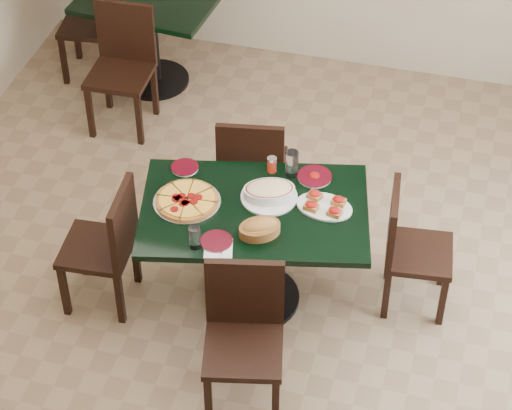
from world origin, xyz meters
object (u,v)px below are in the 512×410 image
(chair_right, at_px, (407,244))
(bread_basket, at_px, (260,228))
(chair_near, at_px, (244,329))
(back_chair_near, at_px, (123,60))
(lasagna_casserole, at_px, (269,192))
(back_table, at_px, (150,24))
(back_chair_left, at_px, (99,18))
(main_table, at_px, (254,232))
(pepperoni_pizza, at_px, (187,200))
(bruschetta_platter, at_px, (324,205))
(chair_far, at_px, (252,166))
(chair_left, at_px, (109,242))

(chair_right, xyz_separation_m, bread_basket, (-0.78, -0.43, 0.33))
(chair_near, xyz_separation_m, back_chair_near, (-1.52, 2.22, 0.02))
(lasagna_casserole, bearing_deg, back_table, 106.65)
(chair_right, relative_size, back_chair_left, 0.92)
(main_table, relative_size, back_table, 1.35)
(main_table, xyz_separation_m, back_table, (-1.37, 2.05, -0.04))
(pepperoni_pizza, bearing_deg, back_table, 115.08)
(main_table, bearing_deg, bruschetta_platter, 3.17)
(chair_right, height_order, lasagna_casserole, lasagna_casserole)
(chair_right, xyz_separation_m, back_chair_near, (-2.26, 1.31, 0.06))
(back_table, height_order, bruschetta_platter, bruschetta_platter)
(chair_near, distance_m, bread_basket, 0.56)
(lasagna_casserole, distance_m, bruschetta_platter, 0.32)
(main_table, height_order, pepperoni_pizza, pepperoni_pizza)
(back_chair_left, bearing_deg, main_table, 34.01)
(back_chair_near, bearing_deg, main_table, -49.70)
(chair_far, xyz_separation_m, back_chair_near, (-1.21, 0.90, 0.02))
(back_table, relative_size, back_chair_left, 1.17)
(back_table, xyz_separation_m, back_chair_near, (-0.03, -0.51, -0.00))
(back_table, distance_m, bruschetta_platter, 2.63)
(chair_near, relative_size, pepperoni_pizza, 2.32)
(back_table, distance_m, back_chair_near, 0.51)
(back_table, xyz_separation_m, chair_left, (0.54, -2.27, -0.04))
(main_table, bearing_deg, lasagna_casserole, 49.87)
(pepperoni_pizza, distance_m, bread_basket, 0.49)
(bread_basket, bearing_deg, main_table, 79.57)
(lasagna_casserole, relative_size, bread_basket, 1.21)
(main_table, xyz_separation_m, back_chair_near, (-1.40, 1.55, -0.05))
(chair_far, bearing_deg, chair_left, 44.11)
(bruschetta_platter, bearing_deg, chair_right, 23.06)
(back_chair_near, distance_m, pepperoni_pizza, 1.91)
(bread_basket, height_order, bruschetta_platter, bread_basket)
(chair_near, relative_size, bread_basket, 3.16)
(chair_far, distance_m, bruschetta_platter, 0.83)
(back_table, height_order, pepperoni_pizza, pepperoni_pizza)
(main_table, bearing_deg, back_table, 111.30)
(pepperoni_pizza, bearing_deg, main_table, 7.74)
(chair_near, bearing_deg, chair_far, 90.95)
(main_table, relative_size, chair_right, 1.72)
(chair_near, xyz_separation_m, pepperoni_pizza, (-0.51, 0.62, 0.27))
(chair_far, distance_m, back_chair_near, 1.51)
(back_chair_left, height_order, bread_basket, back_chair_left)
(chair_far, bearing_deg, bread_basket, 98.43)
(back_table, xyz_separation_m, lasagna_casserole, (1.43, -1.94, 0.27))
(lasagna_casserole, bearing_deg, chair_near, -104.88)
(chair_far, height_order, back_chair_left, back_chair_left)
(back_table, height_order, back_chair_left, back_chair_left)
(bread_basket, bearing_deg, chair_far, 74.57)
(main_table, bearing_deg, pepperoni_pizza, 175.35)
(chair_near, bearing_deg, bruschetta_platter, 59.23)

